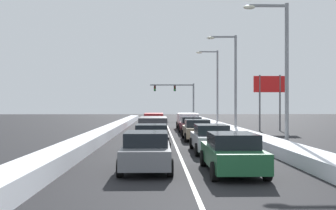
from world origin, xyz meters
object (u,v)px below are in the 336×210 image
object	(u,v)px
suv_red_center_lane_fifth	(154,119)
street_lamp_right_mid	(232,75)
sedan_tan_right_lane_third	(197,130)
sedan_navy_center_lane_fourth	(151,125)
suv_white_right_lane_fifth	(187,120)
sedan_gray_center_lane_nearest	(147,150)
sedan_silver_right_lane_second	(211,138)
street_lamp_right_near	(281,62)
sedan_maroon_right_lane_fourth	(191,125)
sedan_green_right_lane_nearest	(232,153)
suv_charcoal_center_lane_third	(153,126)
traffic_light_gantry	(180,94)
sedan_black_center_lane_second	(152,138)
street_lamp_right_far	(215,82)
roadside_sign_right	(270,90)

from	to	relation	value
suv_red_center_lane_fifth	street_lamp_right_mid	world-z (taller)	street_lamp_right_mid
sedan_tan_right_lane_third	sedan_navy_center_lane_fourth	bearing A→B (deg)	118.18
suv_white_right_lane_fifth	street_lamp_right_mid	bearing A→B (deg)	-61.27
sedan_gray_center_lane_nearest	suv_red_center_lane_fifth	bearing A→B (deg)	90.04
sedan_navy_center_lane_fourth	street_lamp_right_mid	distance (m)	8.40
sedan_silver_right_lane_second	street_lamp_right_near	world-z (taller)	street_lamp_right_near
sedan_tan_right_lane_third	sedan_maroon_right_lane_fourth	world-z (taller)	same
sedan_green_right_lane_nearest	street_lamp_right_mid	world-z (taller)	street_lamp_right_mid
sedan_green_right_lane_nearest	suv_charcoal_center_lane_third	world-z (taller)	suv_charcoal_center_lane_third
sedan_silver_right_lane_second	suv_red_center_lane_fifth	bearing A→B (deg)	99.61
sedan_silver_right_lane_second	traffic_light_gantry	size ratio (longest dim) A/B	0.60
sedan_maroon_right_lane_fourth	traffic_light_gantry	distance (m)	30.94
sedan_maroon_right_lane_fourth	street_lamp_right_mid	size ratio (longest dim) A/B	0.52
sedan_maroon_right_lane_fourth	sedan_green_right_lane_nearest	bearing A→B (deg)	-90.26
sedan_maroon_right_lane_fourth	suv_charcoal_center_lane_third	size ratio (longest dim) A/B	0.92
sedan_gray_center_lane_nearest	sedan_black_center_lane_second	bearing A→B (deg)	89.06
sedan_gray_center_lane_nearest	suv_charcoal_center_lane_third	xyz separation A→B (m)	(0.09, 12.59, 0.25)
sedan_black_center_lane_second	street_lamp_right_far	xyz separation A→B (m)	(7.02, 23.50, 4.56)
sedan_green_right_lane_nearest	sedan_tan_right_lane_third	bearing A→B (deg)	89.95
sedan_green_right_lane_nearest	roadside_sign_right	bearing A→B (deg)	69.89
sedan_silver_right_lane_second	sedan_tan_right_lane_third	xyz separation A→B (m)	(-0.05, 6.87, 0.00)
street_lamp_right_mid	roadside_sign_right	xyz separation A→B (m)	(4.47, 3.60, -1.15)
suv_red_center_lane_fifth	traffic_light_gantry	size ratio (longest dim) A/B	0.65
suv_red_center_lane_fifth	traffic_light_gantry	xyz separation A→B (m)	(4.14, 23.77, 3.48)
sedan_gray_center_lane_nearest	sedan_tan_right_lane_third	bearing A→B (deg)	75.05
sedan_green_right_lane_nearest	suv_red_center_lane_fifth	distance (m)	25.85
suv_charcoal_center_lane_third	suv_red_center_lane_fifth	distance (m)	12.28
traffic_light_gantry	street_lamp_right_far	bearing A→B (deg)	-81.30
sedan_black_center_lane_second	sedan_silver_right_lane_second	bearing A→B (deg)	-5.44
sedan_maroon_right_lane_fourth	sedan_silver_right_lane_second	bearing A→B (deg)	-90.12
sedan_black_center_lane_second	traffic_light_gantry	bearing A→B (deg)	84.65
sedan_silver_right_lane_second	sedan_maroon_right_lane_fourth	distance (m)	12.65
sedan_maroon_right_lane_fourth	street_lamp_right_far	size ratio (longest dim) A/B	0.50
suv_white_right_lane_fifth	street_lamp_right_far	xyz separation A→B (m)	(3.61, 4.92, 4.30)
sedan_tan_right_lane_third	suv_white_right_lane_fifth	world-z (taller)	suv_white_right_lane_fifth
sedan_green_right_lane_nearest	sedan_maroon_right_lane_fourth	world-z (taller)	same
street_lamp_right_near	sedan_green_right_lane_nearest	bearing A→B (deg)	-120.06
sedan_black_center_lane_second	suv_charcoal_center_lane_third	distance (m)	7.00
sedan_silver_right_lane_second	sedan_gray_center_lane_nearest	xyz separation A→B (m)	(-3.29, -5.29, 0.00)
suv_red_center_lane_fifth	street_lamp_right_near	xyz separation A→B (m)	(7.60, -18.13, 4.03)
roadside_sign_right	traffic_light_gantry	bearing A→B (deg)	105.02
suv_charcoal_center_lane_third	sedan_silver_right_lane_second	bearing A→B (deg)	-66.31
sedan_navy_center_lane_fourth	street_lamp_right_far	bearing A→B (deg)	55.16
suv_white_right_lane_fifth	sedan_gray_center_lane_nearest	distance (m)	24.43
sedan_green_right_lane_nearest	suv_charcoal_center_lane_third	bearing A→B (deg)	103.24
sedan_green_right_lane_nearest	sedan_maroon_right_lane_fourth	bearing A→B (deg)	89.74
suv_red_center_lane_fifth	street_lamp_right_near	size ratio (longest dim) A/B	0.58
suv_charcoal_center_lane_third	street_lamp_right_far	world-z (taller)	street_lamp_right_far
suv_white_right_lane_fifth	suv_red_center_lane_fifth	bearing A→B (deg)	168.84
suv_white_right_lane_fifth	sedan_navy_center_lane_fourth	distance (m)	6.70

